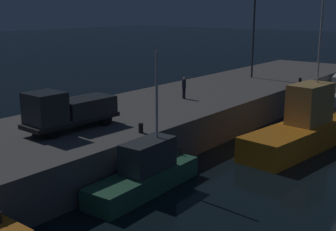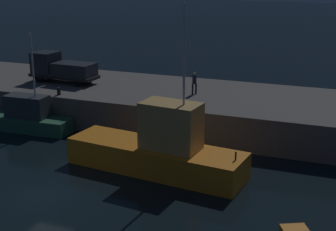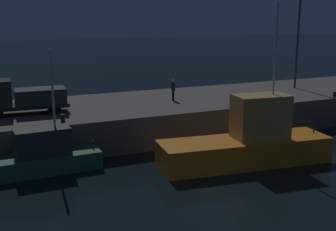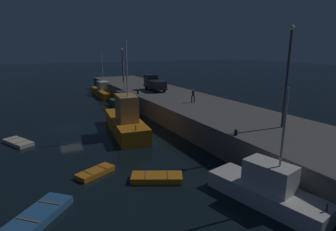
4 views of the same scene
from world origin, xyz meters
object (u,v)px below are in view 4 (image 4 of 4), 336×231
(fishing_boat_orange, at_px, (126,121))
(bollard_west, at_px, (236,133))
(utility_truck, at_px, (154,83))
(dinghy_red_small, at_px, (95,172))
(lamp_post_west, at_px, (122,62))
(rowboat_white_mid, at_px, (157,178))
(lamp_post_east, at_px, (288,70))
(dockworker, at_px, (193,95))
(fishing_trawler_red, at_px, (267,189))
(dinghy_orange_near, at_px, (40,215))
(fishing_boat_blue, at_px, (123,102))
(rowboat_blue_far, at_px, (18,142))
(bollard_central, at_px, (138,92))
(fishing_boat_white, at_px, (104,91))

(fishing_boat_orange, distance_m, bollard_west, 13.61)
(utility_truck, bearing_deg, dinghy_red_small, -34.19)
(lamp_post_west, height_order, bollard_west, lamp_post_west)
(rowboat_white_mid, xyz_separation_m, lamp_post_east, (0.25, 12.42, 7.39))
(bollard_west, bearing_deg, dockworker, 162.27)
(fishing_trawler_red, bearing_deg, dinghy_orange_near, -110.25)
(fishing_trawler_red, height_order, utility_truck, fishing_trawler_red)
(utility_truck, bearing_deg, lamp_post_west, -177.60)
(fishing_boat_blue, bearing_deg, rowboat_blue_far, -52.53)
(fishing_trawler_red, bearing_deg, fishing_boat_blue, 178.95)
(dinghy_red_small, bearing_deg, fishing_trawler_red, 44.40)
(lamp_post_west, bearing_deg, rowboat_white_mid, -14.78)
(rowboat_white_mid, height_order, rowboat_blue_far, rowboat_white_mid)
(dinghy_red_small, relative_size, bollard_central, 5.53)
(fishing_trawler_red, height_order, dinghy_orange_near, fishing_trawler_red)
(fishing_trawler_red, distance_m, dinghy_orange_near, 13.64)
(rowboat_blue_far, xyz_separation_m, lamp_post_west, (-26.60, 19.85, 6.44))
(fishing_boat_blue, height_order, lamp_post_east, lamp_post_east)
(fishing_boat_orange, relative_size, dockworker, 6.48)
(bollard_central, bearing_deg, rowboat_white_mid, -17.83)
(fishing_boat_white, height_order, dinghy_red_small, fishing_boat_white)
(lamp_post_east, distance_m, dockworker, 14.11)
(fishing_boat_orange, height_order, utility_truck, fishing_boat_orange)
(lamp_post_west, distance_m, utility_truck, 15.28)
(lamp_post_east, distance_m, bollard_west, 7.21)
(fishing_boat_blue, bearing_deg, fishing_boat_white, 177.57)
(lamp_post_east, height_order, dockworker, lamp_post_east)
(bollard_west, bearing_deg, lamp_post_east, 89.26)
(dinghy_orange_near, distance_m, lamp_post_west, 45.68)
(dinghy_red_small, bearing_deg, utility_truck, 145.81)
(utility_truck, bearing_deg, dockworker, 0.76)
(bollard_central, bearing_deg, dinghy_orange_near, -32.40)
(rowboat_blue_far, height_order, utility_truck, utility_truck)
(lamp_post_east, bearing_deg, lamp_post_west, -177.44)
(rowboat_white_mid, height_order, bollard_west, bollard_west)
(utility_truck, bearing_deg, fishing_boat_white, -159.10)
(fishing_boat_orange, distance_m, dockworker, 9.92)
(bollard_west, bearing_deg, fishing_boat_orange, -156.69)
(fishing_boat_white, xyz_separation_m, lamp_post_east, (39.04, 6.37, 6.74))
(fishing_boat_white, distance_m, bollard_central, 15.95)
(lamp_post_east, xyz_separation_m, dockworker, (-13.46, -1.02, -4.11))
(lamp_post_west, bearing_deg, fishing_trawler_red, -7.08)
(fishing_boat_white, bearing_deg, dockworker, 11.81)
(dockworker, xyz_separation_m, bollard_west, (13.40, -4.28, -0.78))
(rowboat_white_mid, xyz_separation_m, dockworker, (-13.22, 11.40, 3.29))
(fishing_boat_white, relative_size, utility_truck, 1.92)
(lamp_post_east, xyz_separation_m, bollard_central, (-23.25, -5.02, -4.83))
(lamp_post_east, xyz_separation_m, utility_truck, (-25.45, -1.18, -3.88))
(fishing_boat_orange, bearing_deg, lamp_post_east, 40.45)
(rowboat_blue_far, distance_m, bollard_west, 21.54)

